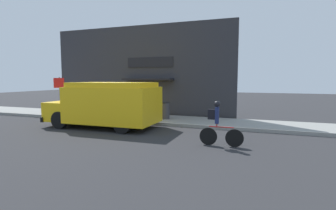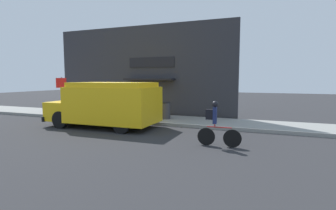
# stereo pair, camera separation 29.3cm
# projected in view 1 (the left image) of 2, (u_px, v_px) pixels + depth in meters

# --- Properties ---
(ground_plane) EXTENTS (70.00, 70.00, 0.00)m
(ground_plane) POSITION_uv_depth(u_px,v_px,m) (115.00, 123.00, 14.22)
(ground_plane) COLOR #2B2B2D
(sidewalk) EXTENTS (28.00, 2.70, 0.17)m
(sidewalk) POSITION_uv_depth(u_px,v_px,m) (127.00, 118.00, 15.48)
(sidewalk) COLOR gray
(sidewalk) RESTS_ON ground_plane
(storefront) EXTENTS (12.28, 0.92, 5.71)m
(storefront) POSITION_uv_depth(u_px,v_px,m) (139.00, 71.00, 16.70)
(storefront) COLOR #2D2D33
(storefront) RESTS_ON ground_plane
(school_bus) EXTENTS (5.53, 2.84, 2.21)m
(school_bus) POSITION_uv_depth(u_px,v_px,m) (107.00, 104.00, 12.73)
(school_bus) COLOR yellow
(school_bus) RESTS_ON ground_plane
(cyclist) EXTENTS (1.55, 0.22, 1.61)m
(cyclist) POSITION_uv_depth(u_px,v_px,m) (218.00, 124.00, 9.26)
(cyclist) COLOR black
(cyclist) RESTS_ON ground_plane
(stop_sign_post) EXTENTS (0.45, 0.45, 2.31)m
(stop_sign_post) POSITION_uv_depth(u_px,v_px,m) (60.00, 90.00, 15.95)
(stop_sign_post) COLOR slate
(stop_sign_post) RESTS_ON sidewalk
(trash_bin) EXTENTS (0.62, 0.62, 0.92)m
(trash_bin) POSITION_uv_depth(u_px,v_px,m) (164.00, 110.00, 14.48)
(trash_bin) COLOR #38383D
(trash_bin) RESTS_ON sidewalk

